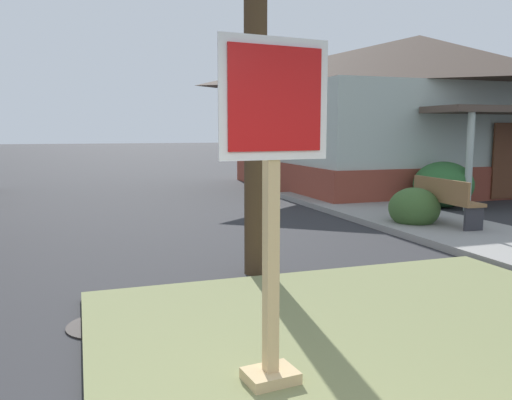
{
  "coord_description": "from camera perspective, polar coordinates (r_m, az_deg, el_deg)",
  "views": [
    {
      "loc": [
        -0.43,
        -1.1,
        1.84
      ],
      "look_at": [
        1.51,
        4.58,
        1.04
      ],
      "focal_mm": 36.59,
      "sensor_mm": 36.0,
      "label": 1
    }
  ],
  "objects": [
    {
      "name": "sidewalk_strip",
      "position": [
        9.27,
        24.87,
        -4.2
      ],
      "size": [
        2.2,
        14.2,
        0.12
      ],
      "primitive_type": "cube",
      "color": "gray",
      "rests_on": "ground"
    },
    {
      "name": "manhole_cover",
      "position": [
        5.28,
        -16.24,
        -13.02
      ],
      "size": [
        0.7,
        0.7,
        0.02
      ],
      "primitive_type": "cylinder",
      "color": "black",
      "rests_on": "ground"
    },
    {
      "name": "street_bench",
      "position": [
        10.28,
        19.95,
        0.13
      ],
      "size": [
        0.48,
        1.64,
        0.85
      ],
      "color": "brown",
      "rests_on": "sidewalk_strip"
    },
    {
      "name": "stop_sign",
      "position": [
        3.52,
        1.79,
        -1.75
      ],
      "size": [
        0.79,
        0.32,
        2.36
      ],
      "color": "tan",
      "rests_on": "grass_corner_patch"
    },
    {
      "name": "corner_house",
      "position": [
        18.39,
        17.2,
        9.4
      ],
      "size": [
        10.65,
        9.51,
        4.95
      ],
      "color": "brown",
      "rests_on": "ground"
    },
    {
      "name": "shrub_by_curb",
      "position": [
        10.3,
        16.9,
        -0.85
      ],
      "size": [
        0.96,
        0.96,
        0.78
      ],
      "primitive_type": "ellipsoid",
      "color": "#3C5E2C",
      "rests_on": "ground"
    },
    {
      "name": "shrub_near_porch",
      "position": [
        13.35,
        19.79,
        1.6
      ],
      "size": [
        1.41,
        1.41,
        1.11
      ],
      "primitive_type": "ellipsoid",
      "color": "#2E6430",
      "rests_on": "ground"
    },
    {
      "name": "grass_corner_patch",
      "position": [
        4.32,
        20.67,
        -17.54
      ],
      "size": [
        5.17,
        5.75,
        0.08
      ],
      "primitive_type": "cube",
      "color": "olive",
      "rests_on": "ground"
    }
  ]
}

